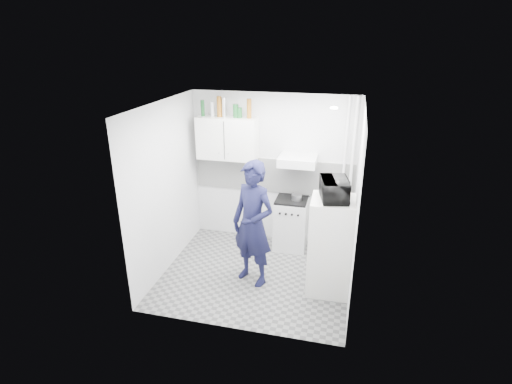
# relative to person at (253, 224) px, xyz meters

# --- Properties ---
(floor) EXTENTS (2.80, 2.80, 0.00)m
(floor) POSITION_rel_person_xyz_m (0.00, 0.15, -0.94)
(floor) COLOR slate
(floor) RESTS_ON ground
(ceiling) EXTENTS (2.80, 2.80, 0.00)m
(ceiling) POSITION_rel_person_xyz_m (0.00, 0.15, 1.66)
(ceiling) COLOR white
(ceiling) RESTS_ON wall_back
(wall_back) EXTENTS (2.80, 0.00, 2.80)m
(wall_back) POSITION_rel_person_xyz_m (0.00, 1.40, 0.36)
(wall_back) COLOR silver
(wall_back) RESTS_ON floor
(wall_left) EXTENTS (0.00, 2.60, 2.60)m
(wall_left) POSITION_rel_person_xyz_m (-1.40, 0.15, 0.36)
(wall_left) COLOR silver
(wall_left) RESTS_ON floor
(wall_right) EXTENTS (0.00, 2.60, 2.60)m
(wall_right) POSITION_rel_person_xyz_m (1.40, 0.15, 0.36)
(wall_right) COLOR silver
(wall_right) RESTS_ON floor
(person) EXTENTS (0.81, 0.69, 1.87)m
(person) POSITION_rel_person_xyz_m (0.00, 0.00, 0.00)
(person) COLOR black
(person) RESTS_ON floor
(stove) EXTENTS (0.54, 0.54, 0.87)m
(stove) POSITION_rel_person_xyz_m (0.38, 1.15, -0.50)
(stove) COLOR silver
(stove) RESTS_ON floor
(fridge) EXTENTS (0.60, 0.60, 1.41)m
(fridge) POSITION_rel_person_xyz_m (1.10, 0.04, -0.23)
(fridge) COLOR white
(fridge) RESTS_ON floor
(stove_top) EXTENTS (0.52, 0.52, 0.03)m
(stove_top) POSITION_rel_person_xyz_m (0.38, 1.15, -0.05)
(stove_top) COLOR black
(stove_top) RESTS_ON stove
(saucepan) EXTENTS (0.17, 0.17, 0.09)m
(saucepan) POSITION_rel_person_xyz_m (0.46, 1.12, 0.01)
(saucepan) COLOR silver
(saucepan) RESTS_ON stove_top
(microwave) EXTENTS (0.58, 0.45, 0.28)m
(microwave) POSITION_rel_person_xyz_m (1.10, 0.04, 0.62)
(microwave) COLOR black
(microwave) RESTS_ON fridge
(bottle_a) EXTENTS (0.06, 0.06, 0.26)m
(bottle_a) POSITION_rel_person_xyz_m (-1.16, 1.23, 1.39)
(bottle_a) COLOR #144C1E
(bottle_a) RESTS_ON upper_cabinet
(bottle_b) EXTENTS (0.06, 0.06, 0.24)m
(bottle_b) POSITION_rel_person_xyz_m (-0.99, 1.23, 1.39)
(bottle_b) COLOR #B2B7BC
(bottle_b) RESTS_ON upper_cabinet
(bottle_c) EXTENTS (0.08, 0.08, 0.33)m
(bottle_c) POSITION_rel_person_xyz_m (-0.87, 1.23, 1.43)
(bottle_c) COLOR brown
(bottle_c) RESTS_ON upper_cabinet
(bottle_d) EXTENTS (0.07, 0.07, 0.32)m
(bottle_d) POSITION_rel_person_xyz_m (-0.79, 1.23, 1.42)
(bottle_d) COLOR silver
(bottle_d) RESTS_ON upper_cabinet
(canister_a) EXTENTS (0.09, 0.09, 0.22)m
(canister_a) POSITION_rel_person_xyz_m (-0.59, 1.23, 1.37)
(canister_a) COLOR #144C1E
(canister_a) RESTS_ON upper_cabinet
(canister_b) EXTENTS (0.09, 0.09, 0.17)m
(canister_b) POSITION_rel_person_xyz_m (-0.53, 1.23, 1.35)
(canister_b) COLOR #144C1E
(canister_b) RESTS_ON upper_cabinet
(bottle_e) EXTENTS (0.08, 0.08, 0.31)m
(bottle_e) POSITION_rel_person_xyz_m (-0.37, 1.23, 1.42)
(bottle_e) COLOR brown
(bottle_e) RESTS_ON upper_cabinet
(upper_cabinet) EXTENTS (1.00, 0.35, 0.70)m
(upper_cabinet) POSITION_rel_person_xyz_m (-0.75, 1.23, 0.91)
(upper_cabinet) COLOR white
(upper_cabinet) RESTS_ON wall_back
(range_hood) EXTENTS (0.60, 0.50, 0.14)m
(range_hood) POSITION_rel_person_xyz_m (0.45, 1.15, 0.63)
(range_hood) COLOR silver
(range_hood) RESTS_ON wall_back
(backsplash) EXTENTS (2.74, 0.03, 0.60)m
(backsplash) POSITION_rel_person_xyz_m (0.00, 1.39, 0.26)
(backsplash) COLOR white
(backsplash) RESTS_ON wall_back
(pipe_a) EXTENTS (0.05, 0.05, 2.60)m
(pipe_a) POSITION_rel_person_xyz_m (1.30, 1.32, 0.36)
(pipe_a) COLOR silver
(pipe_a) RESTS_ON floor
(pipe_b) EXTENTS (0.04, 0.04, 2.60)m
(pipe_b) POSITION_rel_person_xyz_m (1.18, 1.32, 0.36)
(pipe_b) COLOR silver
(pipe_b) RESTS_ON floor
(ceiling_spot_fixture) EXTENTS (0.10, 0.10, 0.02)m
(ceiling_spot_fixture) POSITION_rel_person_xyz_m (1.00, 0.35, 1.63)
(ceiling_spot_fixture) COLOR white
(ceiling_spot_fixture) RESTS_ON ceiling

